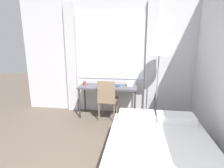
{
  "coord_description": "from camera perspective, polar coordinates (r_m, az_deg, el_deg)",
  "views": [
    {
      "loc": [
        0.51,
        -0.86,
        1.71
      ],
      "look_at": [
        0.02,
        2.55,
        0.88
      ],
      "focal_mm": 28.0,
      "sensor_mm": 36.0,
      "label": 1
    }
  ],
  "objects": [
    {
      "name": "book",
      "position": [
        4.03,
        0.44,
        -0.36
      ],
      "size": [
        0.31,
        0.22,
        0.02
      ],
      "rotation": [
        0.0,
        0.0,
        -0.3
      ],
      "color": "navy",
      "rests_on": "desk"
    },
    {
      "name": "bed",
      "position": [
        2.54,
        15.57,
        -22.89
      ],
      "size": [
        1.43,
        2.02,
        0.55
      ],
      "color": "slate",
      "rests_on": "ground_plane"
    },
    {
      "name": "desk",
      "position": [
        4.0,
        -1.32,
        -1.58
      ],
      "size": [
        1.33,
        0.5,
        0.73
      ],
      "color": "#4C4C51",
      "rests_on": "ground_plane"
    },
    {
      "name": "desk_chair",
      "position": [
        3.85,
        -1.52,
        -4.47
      ],
      "size": [
        0.42,
        0.42,
        0.92
      ],
      "rotation": [
        0.0,
        0.0,
        -0.06
      ],
      "color": "#8C7259",
      "rests_on": "ground_plane"
    },
    {
      "name": "telephone",
      "position": [
        4.01,
        5.95,
        0.1
      ],
      "size": [
        0.16,
        0.17,
        0.12
      ],
      "color": "silver",
      "rests_on": "desk"
    },
    {
      "name": "wall_back_with_window",
      "position": [
        4.19,
        0.89,
        8.64
      ],
      "size": [
        4.6,
        0.13,
        2.7
      ],
      "color": "silver",
      "rests_on": "ground_plane"
    },
    {
      "name": "mug",
      "position": [
        4.13,
        -8.91,
        0.27
      ],
      "size": [
        0.07,
        0.07,
        0.09
      ],
      "color": "#993F33",
      "rests_on": "desk"
    },
    {
      "name": "standing_lamp",
      "position": [
        3.79,
        15.09,
        8.88
      ],
      "size": [
        0.43,
        0.43,
        1.66
      ],
      "color": "#4C4C51",
      "rests_on": "ground_plane"
    }
  ]
}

